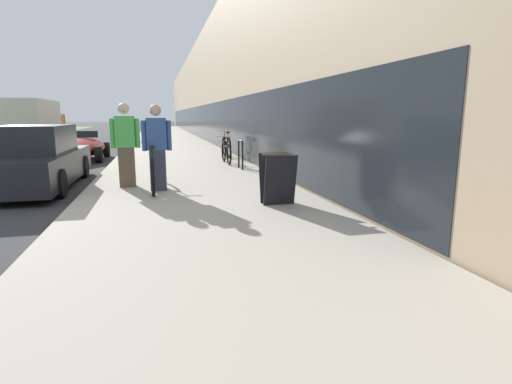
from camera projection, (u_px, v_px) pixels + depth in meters
name	position (u px, v px, depth m)	size (l,w,h in m)	color
sidewalk_slab	(168.00, 141.00, 26.23)	(4.53, 70.00, 0.12)	#B2AA99
storefront_facade	(249.00, 95.00, 34.93)	(10.01, 70.00, 6.95)	tan
tandem_bicycle	(153.00, 169.00, 8.60)	(0.52, 2.69, 0.96)	black
person_rider	(157.00, 148.00, 8.22)	(0.60, 0.23, 1.76)	#33384C
person_bystander	(126.00, 145.00, 8.64)	(0.61, 0.24, 1.81)	brown
bike_rack_hoop	(241.00, 151.00, 11.69)	(0.05, 0.60, 0.84)	black
cruiser_bike_nearest	(226.00, 152.00, 13.06)	(0.52, 1.70, 0.88)	black
cruiser_bike_middle	(226.00, 146.00, 15.11)	(0.52, 1.80, 0.97)	black
sandwich_board_sign	(277.00, 179.00, 7.03)	(0.56, 0.56, 0.90)	black
parked_sedan_curbside	(36.00, 160.00, 9.25)	(1.75, 4.72, 1.45)	black
vintage_roadster_curbside	(80.00, 148.00, 15.12)	(1.83, 4.00, 1.08)	maroon
moving_truck	(33.00, 121.00, 24.29)	(2.42, 7.04, 2.60)	orange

